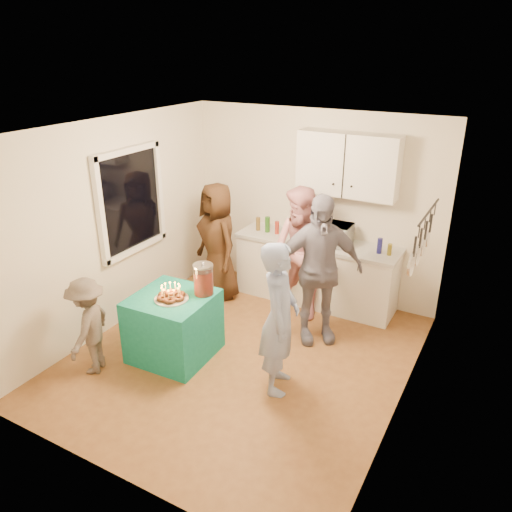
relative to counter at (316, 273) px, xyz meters
The scene contains 19 objects.
floor 1.76m from the counter, 96.71° to the right, with size 4.00×4.00×0.00m, color brown.
ceiling 2.76m from the counter, 96.71° to the right, with size 4.00×4.00×0.00m, color white.
back_wall 0.94m from the counter, 123.69° to the left, with size 3.60×3.60×0.00m, color silver.
left_wall 2.77m from the counter, 139.64° to the right, with size 4.00×4.00×0.00m, color silver.
right_wall 2.49m from the counter, 46.74° to the right, with size 4.00×4.00×0.00m, color silver.
window_night 2.66m from the counter, 144.60° to the right, with size 0.04×1.00×1.20m, color black.
counter is the anchor object (origin of this frame).
countertop 0.46m from the counter, 90.00° to the right, with size 2.24×0.62×0.05m, color beige.
upper_cabinet 1.56m from the counter, 26.57° to the left, with size 1.30×0.30×0.80m, color white.
pot_rack 2.16m from the counter, 33.34° to the right, with size 0.12×1.00×0.60m, color black.
microwave 0.65m from the counter, ahead, with size 0.51×0.34×0.28m, color white.
party_table 2.21m from the counter, 114.31° to the right, with size 0.85×0.85×0.76m, color #137E68.
donut_cake 2.28m from the counter, 112.83° to the right, with size 0.38×0.38×0.18m, color #381C0C, non-canonical shape.
punch_jar 1.96m from the counter, 109.46° to the right, with size 0.22×0.22×0.34m, color red.
man_birthday 2.04m from the counter, 78.33° to the right, with size 0.60×0.39×1.64m, color #899AC7.
woman_back_left 1.43m from the counter, 157.85° to the right, with size 0.82×0.53×1.67m, color #543118.
woman_back_center 0.64m from the counter, 94.12° to the right, with size 0.85×0.66×1.75m, color #D36E84.
woman_back_right 1.09m from the counter, 67.41° to the right, with size 1.08×0.45×1.84m, color black.
child_near_left 3.10m from the counter, 119.43° to the right, with size 0.72×0.41×1.11m, color #504540.
Camera 1 is at (2.50, -4.18, 3.36)m, focal length 35.00 mm.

